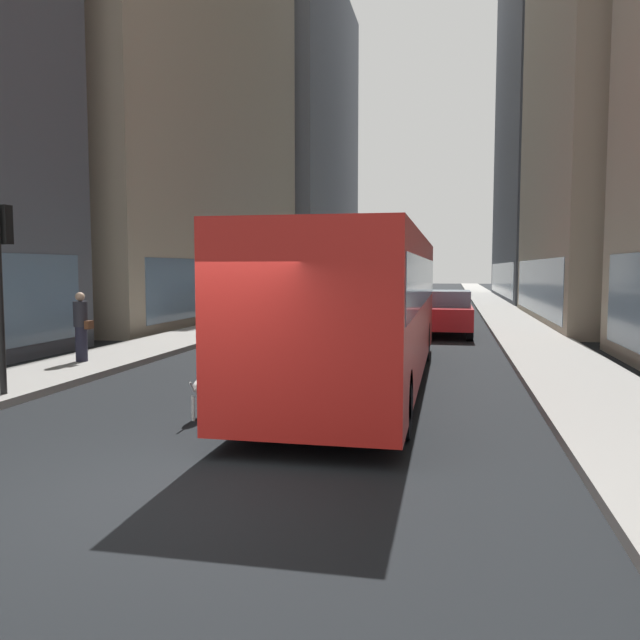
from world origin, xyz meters
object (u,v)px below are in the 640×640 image
car_grey_wagon (344,297)px  traffic_light_near (2,267)px  dalmatian_dog (204,386)px  transit_bus (363,299)px  car_yellow_taxi (364,292)px  car_black_suv (411,302)px  car_red_coupe (445,312)px  car_blue_hatchback (357,303)px  pedestrian_with_handbag (81,326)px

car_grey_wagon → traffic_light_near: traffic_light_near is taller
dalmatian_dog → traffic_light_near: (-3.99, 0.41, 1.92)m
car_grey_wagon → dalmatian_dog: car_grey_wagon is taller
transit_bus → car_yellow_taxi: size_ratio=2.79×
car_black_suv → dalmatian_dog: (-2.11, -20.17, -0.31)m
car_red_coupe → car_grey_wagon: bearing=116.3°
car_yellow_taxi → traffic_light_near: (-2.10, -32.65, 1.61)m
car_grey_wagon → traffic_light_near: size_ratio=1.20×
car_blue_hatchback → traffic_light_near: 19.10m
car_blue_hatchback → traffic_light_near: bearing=-101.2°
car_blue_hatchback → car_red_coupe: same height
traffic_light_near → car_grey_wagon: bearing=85.1°
dalmatian_dog → traffic_light_near: traffic_light_near is taller
car_blue_hatchback → car_grey_wagon: same height
pedestrian_with_handbag → dalmatian_dog: bearing=-40.8°
car_yellow_taxi → traffic_light_near: traffic_light_near is taller
dalmatian_dog → pedestrian_with_handbag: bearing=139.2°
car_black_suv → traffic_light_near: bearing=-107.2°
car_yellow_taxi → car_red_coupe: 20.26m
transit_bus → dalmatian_dog: (-2.11, -3.50, -1.26)m
transit_bus → car_yellow_taxi: (-4.00, 29.57, -0.95)m
car_blue_hatchback → car_grey_wagon: (-1.60, 5.84, -0.00)m
dalmatian_dog → pedestrian_with_handbag: 6.48m
car_black_suv → pedestrian_with_handbag: size_ratio=2.72×
car_blue_hatchback → car_yellow_taxi: 14.08m
car_grey_wagon → transit_bus: bearing=-79.4°
car_blue_hatchback → car_yellow_taxi: bearing=96.5°
car_red_coupe → traffic_light_near: (-7.70, -13.19, 1.61)m
car_yellow_taxi → traffic_light_near: 32.76m
car_grey_wagon → car_yellow_taxi: bearing=90.0°
car_grey_wagon → car_yellow_taxi: 8.15m
car_yellow_taxi → car_red_coupe: (5.60, -19.47, 0.00)m
dalmatian_dog → transit_bus: bearing=58.9°
car_grey_wagon → car_yellow_taxi: same height
car_black_suv → car_yellow_taxi: bearing=107.2°
car_black_suv → dalmatian_dog: bearing=-96.0°
transit_bus → pedestrian_with_handbag: size_ratio=6.82×
pedestrian_with_handbag → traffic_light_near: 4.17m
car_red_coupe → dalmatian_dog: 14.10m
car_yellow_taxi → transit_bus: bearing=-82.3°
pedestrian_with_handbag → car_grey_wagon: bearing=81.8°
car_black_suv → car_grey_wagon: (-4.00, 4.75, -0.00)m
car_black_suv → car_red_coupe: 6.77m
car_red_coupe → car_black_suv: bearing=103.7°
car_grey_wagon → traffic_light_near: bearing=-94.9°
car_black_suv → pedestrian_with_handbag: (-7.00, -15.95, 0.19)m
car_red_coupe → car_blue_hatchback: bearing=126.1°
dalmatian_dog → pedestrian_with_handbag: pedestrian_with_handbag is taller
car_blue_hatchback → car_red_coupe: bearing=-53.9°
car_grey_wagon → traffic_light_near: 24.65m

